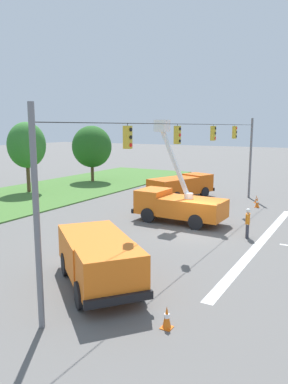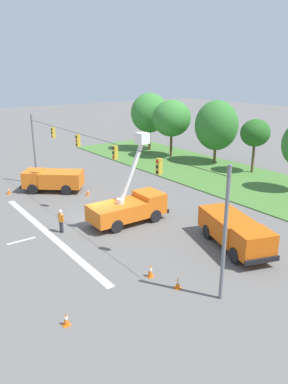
{
  "view_description": "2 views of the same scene",
  "coord_description": "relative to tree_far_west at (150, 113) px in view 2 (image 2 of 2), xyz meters",
  "views": [
    {
      "loc": [
        -21.12,
        -8.54,
        6.47
      ],
      "look_at": [
        -0.99,
        3.06,
        2.39
      ],
      "focal_mm": 35.0,
      "sensor_mm": 36.0,
      "label": 1
    },
    {
      "loc": [
        24.31,
        -13.17,
        11.35
      ],
      "look_at": [
        1.7,
        3.28,
        2.25
      ],
      "focal_mm": 35.0,
      "sensor_mm": 36.0,
      "label": 2
    }
  ],
  "objects": [
    {
      "name": "ground_plane",
      "position": [
        19.66,
        -19.83,
        -5.48
      ],
      "size": [
        200.0,
        200.0,
        0.0
      ],
      "primitive_type": "plane",
      "color": "#605E5B"
    },
    {
      "name": "grass_verge",
      "position": [
        19.66,
        -1.83,
        -5.43
      ],
      "size": [
        56.0,
        12.0,
        0.1
      ],
      "primitive_type": "cube",
      "color": "#477533",
      "rests_on": "ground"
    },
    {
      "name": "lane_markings",
      "position": [
        19.66,
        -25.41,
        -5.48
      ],
      "size": [
        17.6,
        15.25,
        0.01
      ],
      "color": "silver",
      "rests_on": "ground"
    },
    {
      "name": "signal_gantry",
      "position": [
        19.67,
        -19.83,
        -0.9
      ],
      "size": [
        26.2,
        0.33,
        7.2
      ],
      "color": "slate",
      "rests_on": "ground"
    },
    {
      "name": "tree_far_west",
      "position": [
        0.0,
        0.0,
        0.0
      ],
      "size": [
        5.23,
        5.54,
        8.31
      ],
      "color": "brown",
      "rests_on": "ground"
    },
    {
      "name": "tree_west",
      "position": [
        5.47,
        -0.43,
        -0.19
      ],
      "size": [
        5.01,
        5.18,
        7.72
      ],
      "color": "brown",
      "rests_on": "ground"
    },
    {
      "name": "tree_centre",
      "position": [
        11.42,
        1.84,
        -0.65
      ],
      "size": [
        5.49,
        5.25,
        7.92
      ],
      "color": "brown",
      "rests_on": "ground"
    },
    {
      "name": "tree_east",
      "position": [
        17.35,
        1.86,
        -0.84
      ],
      "size": [
        3.23,
        3.47,
        6.2
      ],
      "color": "brown",
      "rests_on": "ground"
    },
    {
      "name": "utility_truck_bucket_lift",
      "position": [
        21.29,
        -17.88,
        -4.16
      ],
      "size": [
        2.66,
        6.25,
        6.91
      ],
      "color": "orange",
      "rests_on": "ground"
    },
    {
      "name": "utility_truck_support_near",
      "position": [
        29.07,
        -14.68,
        -4.26
      ],
      "size": [
        6.96,
        4.34,
        2.09
      ],
      "color": "#D6560F",
      "rests_on": "ground"
    },
    {
      "name": "utility_truck_support_far",
      "position": [
        10.24,
        -19.5,
        -4.27
      ],
      "size": [
        5.56,
        6.01,
        2.05
      ],
      "color": "orange",
      "rests_on": "ground"
    },
    {
      "name": "road_worker",
      "position": [
        19.96,
        -23.03,
        -4.48
      ],
      "size": [
        0.64,
        0.31,
        1.77
      ],
      "color": "#383842",
      "rests_on": "ground"
    },
    {
      "name": "traffic_cone_foreground_left",
      "position": [
        28.8,
        -21.51,
        -5.07
      ],
      "size": [
        0.36,
        0.36,
        0.82
      ],
      "color": "orange",
      "rests_on": "ground"
    },
    {
      "name": "traffic_cone_foreground_right",
      "position": [
        30.63,
        -21.01,
        -5.15
      ],
      "size": [
        0.36,
        0.36,
        0.67
      ],
      "color": "orange",
      "rests_on": "ground"
    },
    {
      "name": "traffic_cone_mid_left",
      "position": [
        29.94,
        -27.28,
        -5.15
      ],
      "size": [
        0.36,
        0.36,
        0.69
      ],
      "color": "orange",
      "rests_on": "ground"
    },
    {
      "name": "traffic_cone_mid_right",
      "position": [
        24.88,
        -12.4,
        -5.07
      ],
      "size": [
        0.36,
        0.36,
        0.83
      ],
      "color": "orange",
      "rests_on": "ground"
    },
    {
      "name": "traffic_cone_lane_edge_a",
      "position": [
        13.4,
        -17.39,
        -5.17
      ],
      "size": [
        0.36,
        0.36,
        0.65
      ],
      "color": "orange",
      "rests_on": "ground"
    },
    {
      "name": "traffic_cone_far_left",
      "position": [
        8.63,
        -23.4,
        -5.1
      ],
      "size": [
        0.36,
        0.36,
        0.76
      ],
      "color": "orange",
      "rests_on": "ground"
    }
  ]
}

